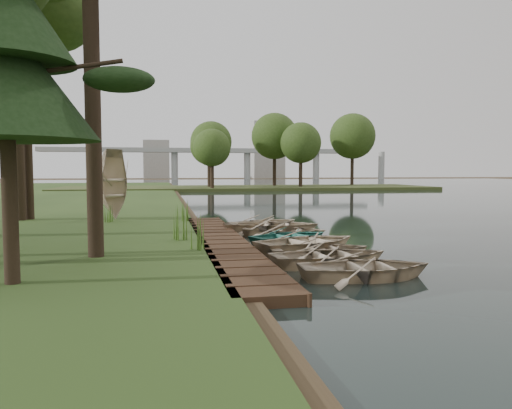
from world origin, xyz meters
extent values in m
plane|color=#3D2F1D|center=(0.00, 0.00, 0.00)|extent=(300.00, 300.00, 0.00)
cube|color=#372315|center=(-1.60, 0.00, 0.15)|extent=(1.60, 16.00, 0.30)
cube|color=#3A441E|center=(8.00, 50.00, 0.23)|extent=(50.00, 14.00, 0.45)
cylinder|color=black|center=(-15.33, 50.00, 2.85)|extent=(0.50, 0.50, 4.80)
sphere|color=#304818|center=(-15.33, 50.00, 6.45)|extent=(5.60, 5.60, 5.60)
cylinder|color=black|center=(-8.67, 50.00, 2.85)|extent=(0.50, 0.50, 4.80)
sphere|color=#304818|center=(-8.67, 50.00, 6.45)|extent=(5.60, 5.60, 5.60)
cylinder|color=black|center=(-2.00, 50.00, 2.85)|extent=(0.50, 0.50, 4.80)
sphere|color=#304818|center=(-2.00, 50.00, 6.45)|extent=(5.60, 5.60, 5.60)
cylinder|color=black|center=(4.67, 50.00, 2.85)|extent=(0.50, 0.50, 4.80)
sphere|color=#304818|center=(4.67, 50.00, 6.45)|extent=(5.60, 5.60, 5.60)
cylinder|color=black|center=(11.33, 50.00, 2.85)|extent=(0.50, 0.50, 4.80)
sphere|color=#304818|center=(11.33, 50.00, 6.45)|extent=(5.60, 5.60, 5.60)
cylinder|color=black|center=(18.00, 50.00, 2.85)|extent=(0.50, 0.50, 4.80)
sphere|color=#304818|center=(18.00, 50.00, 6.45)|extent=(5.60, 5.60, 5.60)
cylinder|color=black|center=(24.67, 50.00, 2.85)|extent=(0.50, 0.50, 4.80)
sphere|color=#304818|center=(24.67, 50.00, 6.45)|extent=(5.60, 5.60, 5.60)
cube|color=#A5A5A0|center=(10.00, 120.00, 8.00)|extent=(90.00, 4.00, 1.20)
cylinder|color=#A5A5A0|center=(-20.00, 120.00, 4.00)|extent=(1.80, 1.80, 8.00)
cylinder|color=#A5A5A0|center=(0.00, 120.00, 4.00)|extent=(1.80, 1.80, 8.00)
cylinder|color=#A5A5A0|center=(20.00, 120.00, 4.00)|extent=(1.80, 1.80, 8.00)
cylinder|color=#A5A5A0|center=(40.00, 120.00, 4.00)|extent=(1.80, 1.80, 8.00)
cylinder|color=#A5A5A0|center=(60.00, 120.00, 4.00)|extent=(1.80, 1.80, 8.00)
cube|color=#A5A5A0|center=(30.00, 140.00, 9.00)|extent=(10.00, 8.00, 18.00)
cube|color=#A5A5A0|center=(-5.00, 145.00, 6.00)|extent=(8.00, 8.00, 12.00)
imported|color=#C0AA8B|center=(1.27, -5.80, 0.40)|extent=(3.43, 2.51, 0.69)
imported|color=#C0AA8B|center=(0.94, -4.07, 0.40)|extent=(3.61, 2.72, 0.71)
imported|color=#C0AA8B|center=(1.06, -2.76, 0.37)|extent=(3.15, 2.27, 0.65)
imported|color=#C0AA8B|center=(1.07, -1.55, 0.43)|extent=(4.35, 3.70, 0.76)
imported|color=#2B7868|center=(0.96, 0.27, 0.37)|extent=(3.74, 3.23, 0.65)
imported|color=#C0AA8B|center=(1.10, 1.89, 0.39)|extent=(3.96, 3.47, 0.68)
imported|color=#C0AA8B|center=(0.92, 3.23, 0.45)|extent=(4.42, 3.57, 0.81)
imported|color=#C0AA8B|center=(0.81, 4.37, 0.43)|extent=(4.39, 3.88, 0.75)
imported|color=#C0AA8B|center=(-5.97, 8.03, 0.66)|extent=(4.20, 4.14, 0.71)
cylinder|color=black|center=(-5.50, -2.75, 5.27)|extent=(0.44, 0.44, 9.94)
cylinder|color=black|center=(-10.36, 8.47, 6.34)|extent=(0.48, 0.48, 12.08)
cylinder|color=black|center=(-10.08, 8.94, 5.23)|extent=(0.44, 0.44, 9.86)
ellipsoid|color=#304818|center=(-10.08, 8.94, 10.16)|extent=(4.46, 4.46, 3.79)
cylinder|color=black|center=(-6.85, -5.88, 2.09)|extent=(0.32, 0.32, 3.57)
cone|color=black|center=(-6.85, -5.88, 4.66)|extent=(3.80, 3.80, 2.60)
cone|color=black|center=(-6.85, -5.88, 6.09)|extent=(2.90, 2.90, 2.25)
cone|color=#3F661E|center=(-2.60, -2.09, 0.84)|extent=(0.60, 0.60, 1.09)
cone|color=#3F661E|center=(-3.08, 0.12, 0.85)|extent=(0.60, 0.60, 1.10)
cone|color=#3F661E|center=(-6.13, 6.83, 0.75)|extent=(0.60, 0.60, 0.90)
cone|color=#3F661E|center=(-2.60, 6.67, 0.80)|extent=(0.60, 0.60, 0.99)
camera|label=1|loc=(-3.68, -17.24, 2.74)|focal=35.00mm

